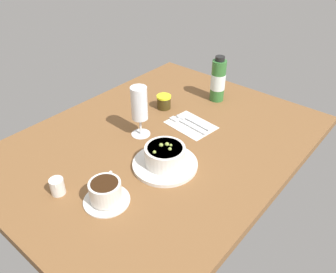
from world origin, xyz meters
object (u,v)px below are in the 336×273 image
(cutlery_setting, at_px, (190,124))
(creamer_jug, at_px, (57,186))
(porridge_bowl, at_px, (165,157))
(sauce_bottle_green, at_px, (218,80))
(wine_glass, at_px, (139,106))
(jam_jar, at_px, (164,102))
(coffee_cup, at_px, (106,192))

(cutlery_setting, height_order, creamer_jug, creamer_jug)
(porridge_bowl, height_order, creamer_jug, porridge_bowl)
(cutlery_setting, bearing_deg, sauce_bottle_green, 8.53)
(wine_glass, xyz_separation_m, jam_jar, (0.19, 0.06, -0.09))
(cutlery_setting, bearing_deg, porridge_bowl, -160.73)
(coffee_cup, distance_m, jam_jar, 0.53)
(cutlery_setting, xyz_separation_m, jam_jar, (0.03, 0.15, 0.02))
(porridge_bowl, bearing_deg, creamer_jug, 152.09)
(coffee_cup, relative_size, creamer_jug, 2.36)
(wine_glass, distance_m, jam_jar, 0.22)
(porridge_bowl, bearing_deg, jam_jar, 41.31)
(coffee_cup, bearing_deg, wine_glass, 27.66)
(porridge_bowl, distance_m, cutlery_setting, 0.26)
(creamer_jug, height_order, wine_glass, wine_glass)
(wine_glass, bearing_deg, cutlery_setting, -30.46)
(creamer_jug, bearing_deg, coffee_cup, -62.05)
(jam_jar, relative_size, sauce_bottle_green, 0.30)
(coffee_cup, distance_m, creamer_jug, 0.14)
(coffee_cup, relative_size, wine_glass, 0.70)
(porridge_bowl, relative_size, coffee_cup, 1.58)
(cutlery_setting, height_order, sauce_bottle_green, sauce_bottle_green)
(creamer_jug, height_order, jam_jar, same)
(jam_jar, distance_m, sauce_bottle_green, 0.24)
(coffee_cup, bearing_deg, sauce_bottle_green, 7.79)
(wine_glass, bearing_deg, porridge_bowl, -113.46)
(cutlery_setting, xyz_separation_m, coffee_cup, (-0.46, -0.06, 0.03))
(porridge_bowl, height_order, sauce_bottle_green, sauce_bottle_green)
(cutlery_setting, distance_m, sauce_bottle_green, 0.24)
(cutlery_setting, distance_m, coffee_cup, 0.46)
(cutlery_setting, distance_m, creamer_jug, 0.53)
(creamer_jug, distance_m, sauce_bottle_green, 0.75)
(coffee_cup, bearing_deg, creamer_jug, 117.95)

